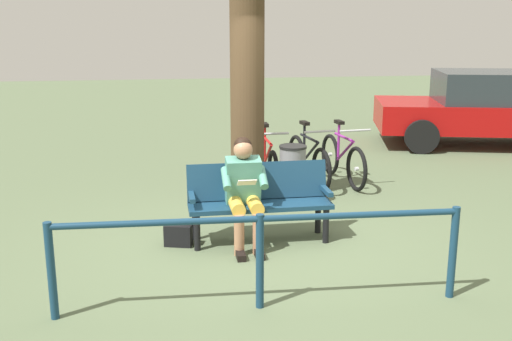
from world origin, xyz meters
The scene contains 11 objects.
ground_plane centered at (0.00, 0.00, 0.00)m, with size 40.00×40.00×0.00m, color #566647.
bench centered at (0.03, -0.20, 0.51)m, with size 1.60×0.49×0.87m.
person_reading centered at (0.22, -0.03, 0.66)m, with size 0.49×0.77×1.20m.
handbag centered at (0.95, -0.11, 0.12)m, with size 0.30×0.14×0.24m, color black.
tree_trunk centered at (-0.02, -1.50, 1.52)m, with size 0.44×0.44×3.04m, color #4C3823.
litter_bin centered at (-0.61, -1.40, 0.41)m, with size 0.37×0.37×0.82m.
bicycle_blue centered at (-1.63, -2.46, 0.36)m, with size 0.48×1.68×0.94m.
bicycle_black centered at (-1.09, -2.46, 0.36)m, with size 0.48×1.67×0.94m.
bicycle_orange centered at (-0.43, -2.40, 0.36)m, with size 0.48×1.68×0.94m.
railing_fence centered at (0.29, 1.49, 0.60)m, with size 3.53×0.19×0.85m.
parked_car centered at (-5.31, -4.78, 0.77)m, with size 4.52×2.79×1.47m.
Camera 1 is at (1.05, 6.22, 2.43)m, focal length 42.12 mm.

